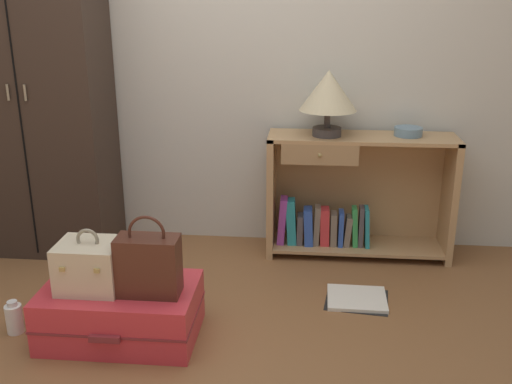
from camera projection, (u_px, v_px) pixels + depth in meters
ground_plane at (181, 365)px, 2.62m from camera, size 9.00×9.00×0.00m
back_wall at (224, 37)px, 3.61m from camera, size 6.40×0.10×2.60m
wardrobe at (35, 86)px, 3.51m from camera, size 0.83×0.47×2.06m
bookshelf at (350, 198)px, 3.64m from camera, size 1.11×0.33×0.76m
table_lamp at (328, 93)px, 3.41m from camera, size 0.34×0.34×0.38m
bowl at (408, 132)px, 3.48m from camera, size 0.16×0.16×0.05m
suitcase_large at (121, 311)px, 2.80m from camera, size 0.73×0.47×0.26m
train_case at (90, 265)px, 2.71m from camera, size 0.28×0.25×0.30m
handbag at (149, 265)px, 2.65m from camera, size 0.28×0.14×0.38m
bottle at (14, 318)px, 2.84m from camera, size 0.08×0.08×0.17m
open_book_on_floor at (357, 299)px, 3.16m from camera, size 0.36×0.32×0.02m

